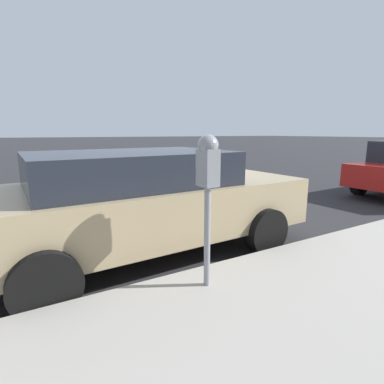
# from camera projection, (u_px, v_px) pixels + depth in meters

# --- Properties ---
(ground_plane) EXTENTS (220.00, 220.00, 0.00)m
(ground_plane) POSITION_uv_depth(u_px,v_px,m) (163.00, 223.00, 5.52)
(ground_plane) COLOR #2B2B2D
(parking_meter) EXTENTS (0.21, 0.19, 1.46)m
(parking_meter) POSITION_uv_depth(u_px,v_px,m) (208.00, 173.00, 2.73)
(parking_meter) COLOR gray
(parking_meter) RESTS_ON sidewalk
(car_tan) EXTENTS (2.22, 4.49, 1.41)m
(car_tan) POSITION_uv_depth(u_px,v_px,m) (142.00, 199.00, 4.06)
(car_tan) COLOR tan
(car_tan) RESTS_ON ground_plane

